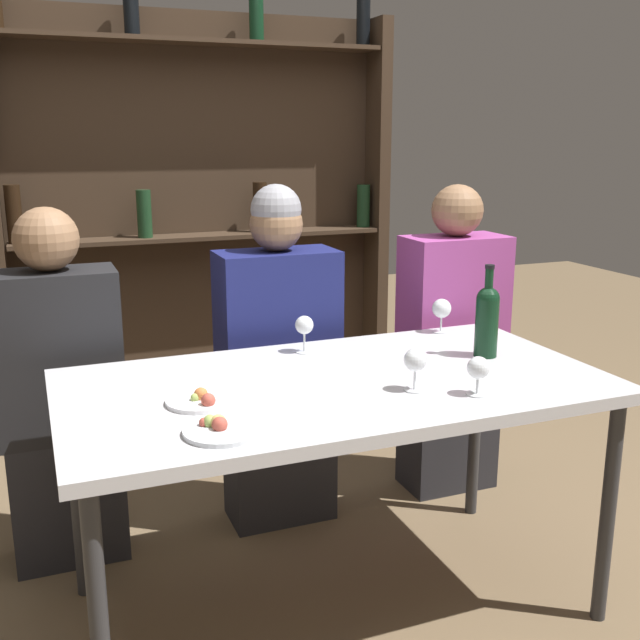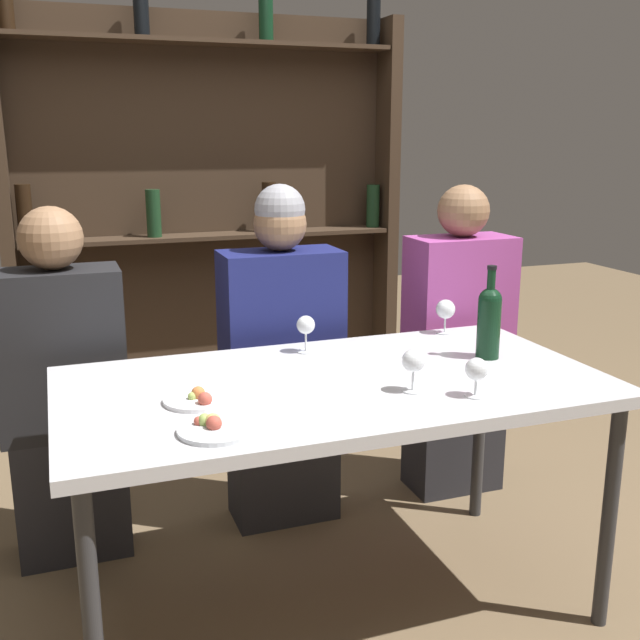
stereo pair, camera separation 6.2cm
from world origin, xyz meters
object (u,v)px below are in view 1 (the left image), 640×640
at_px(wine_glass_0, 415,362).
at_px(wine_glass_1, 304,327).
at_px(wine_bottle, 487,318).
at_px(seated_person_center, 278,367).
at_px(seated_person_left, 60,401).
at_px(food_plate_0, 220,429).
at_px(wine_glass_2, 478,369).
at_px(food_plate_1, 202,400).
at_px(wine_glass_3, 442,309).
at_px(seated_person_right, 451,350).

height_order(wine_glass_0, wine_glass_1, wine_glass_1).
height_order(wine_bottle, seated_person_center, seated_person_center).
distance_m(wine_glass_1, seated_person_left, 0.85).
height_order(food_plate_0, seated_person_left, seated_person_left).
bearing_deg(wine_glass_0, wine_glass_1, 108.52).
xyz_separation_m(wine_bottle, wine_glass_0, (-0.37, -0.21, -0.04)).
distance_m(wine_glass_0, wine_glass_2, 0.17).
bearing_deg(wine_glass_2, food_plate_1, 163.67).
bearing_deg(wine_glass_2, wine_glass_0, 146.40).
bearing_deg(wine_glass_1, food_plate_0, -126.94).
distance_m(wine_bottle, wine_glass_0, 0.43).
relative_size(wine_bottle, seated_person_left, 0.24).
bearing_deg(wine_glass_0, wine_bottle, 29.56).
relative_size(wine_bottle, wine_glass_2, 2.73).
xyz_separation_m(wine_glass_3, food_plate_1, (-0.96, -0.40, -0.07)).
relative_size(wine_glass_1, wine_glass_3, 1.00).
xyz_separation_m(wine_bottle, food_plate_0, (-0.94, -0.31, -0.12)).
distance_m(food_plate_0, seated_person_left, 0.94).
distance_m(wine_glass_2, food_plate_1, 0.75).
distance_m(seated_person_left, seated_person_center, 0.76).
bearing_deg(wine_glass_3, food_plate_1, -157.17).
bearing_deg(wine_glass_1, wine_glass_3, 6.10).
relative_size(wine_glass_1, seated_person_right, 0.10).
height_order(food_plate_1, seated_person_left, seated_person_left).
relative_size(food_plate_0, food_plate_1, 1.00).
distance_m(wine_glass_0, seated_person_center, 0.81).
xyz_separation_m(seated_person_left, seated_person_center, (0.76, 0.00, 0.03)).
relative_size(wine_glass_3, food_plate_0, 0.65).
height_order(wine_bottle, wine_glass_2, wine_bottle).
height_order(seated_person_left, seated_person_right, seated_person_right).
xyz_separation_m(wine_bottle, seated_person_left, (-1.28, 0.56, -0.30)).
bearing_deg(food_plate_1, wine_glass_3, 22.83).
bearing_deg(seated_person_left, wine_glass_0, -40.17).
relative_size(wine_bottle, food_plate_0, 1.57).
bearing_deg(wine_bottle, wine_glass_1, 154.31).
distance_m(wine_bottle, seated_person_center, 0.80).
bearing_deg(seated_person_left, seated_person_right, 0.00).
bearing_deg(seated_person_right, wine_glass_1, -157.69).
bearing_deg(food_plate_1, wine_glass_0, -11.36).
xyz_separation_m(seated_person_center, seated_person_right, (0.73, -0.00, -0.01)).
relative_size(wine_bottle, wine_glass_0, 2.46).
height_order(wine_glass_0, seated_person_center, seated_person_center).
xyz_separation_m(wine_glass_1, seated_person_left, (-0.75, 0.30, -0.26)).
bearing_deg(seated_person_center, wine_bottle, -47.31).
xyz_separation_m(wine_glass_0, seated_person_center, (-0.14, 0.77, -0.22)).
distance_m(wine_glass_0, food_plate_0, 0.59).
bearing_deg(food_plate_0, seated_person_center, 63.54).
bearing_deg(seated_person_center, seated_person_right, -0.00).
distance_m(wine_glass_3, food_plate_1, 1.04).
bearing_deg(seated_person_right, wine_glass_2, -117.48).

